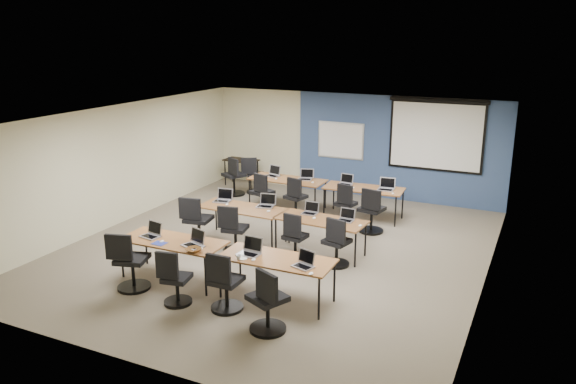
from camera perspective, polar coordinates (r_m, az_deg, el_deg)
The scene contains 58 objects.
floor at distance 11.48m, azimuth -1.03°, elevation -5.76°, with size 8.00×9.00×0.02m, color #6B6354.
ceiling at distance 10.77m, azimuth -1.10°, elevation 7.70°, with size 8.00×9.00×0.02m, color white.
wall_back at distance 15.11m, azimuth 6.54°, elevation 4.81°, with size 8.00×0.04×2.70m, color beige.
wall_front at distance 7.51m, azimuth -16.60°, elevation -7.45°, with size 8.00×0.04×2.70m, color beige.
wall_left at distance 13.27m, azimuth -16.77°, elevation 2.66°, with size 0.04×9.00×2.70m, color beige.
wall_right at distance 10.01m, azimuth 19.94°, elevation -1.85°, with size 0.04×9.00×2.70m, color beige.
blue_accent_panel at distance 14.74m, azimuth 11.11°, elevation 4.33°, with size 5.50×0.04×2.70m, color #3D5977.
whiteboard at distance 15.12m, azimuth 5.38°, elevation 5.23°, with size 1.28×0.03×0.98m.
projector_screen at distance 14.38m, azimuth 14.84°, elevation 5.98°, with size 2.40×0.10×1.82m.
training_table_front_left at distance 10.08m, azimuth -11.62°, elevation -5.05°, with size 1.89×0.79×0.73m.
training_table_front_right at distance 9.13m, azimuth -1.16°, elevation -6.99°, with size 1.88×0.78×0.73m.
training_table_mid_left at distance 11.73m, azimuth -4.69°, elevation -1.77°, with size 1.83×0.76×0.73m.
training_table_mid_right at distance 10.97m, azimuth 3.33°, elevation -3.02°, with size 1.77×0.74×0.73m.
training_table_back_left at distance 13.93m, azimuth -0.08°, elevation 1.16°, with size 1.90×0.79×0.73m.
training_table_back_right at distance 13.26m, azimuth 7.69°, elevation 0.24°, with size 1.85×0.77×0.73m.
laptop_0 at distance 10.32m, azimuth -13.68°, elevation -4.06°, with size 0.34×0.29×0.26m.
mouse_0 at distance 10.02m, azimuth -12.70°, elevation -4.92°, with size 0.06×0.10×0.03m, color white.
task_chair_0 at distance 9.95m, azimuth -15.79°, elevation -7.23°, with size 0.58×0.57×1.04m.
laptop_1 at distance 9.74m, azimuth -9.47°, elevation -5.01°, with size 0.36×0.31×0.27m.
mouse_1 at distance 9.57m, azimuth -8.83°, elevation -5.72°, with size 0.06×0.09×0.03m, color white.
task_chair_1 at distance 9.27m, azimuth -11.46°, elevation -8.99°, with size 0.46×0.46×0.95m.
laptop_2 at distance 9.28m, azimuth -3.86°, elevation -5.89°, with size 0.36×0.30×0.27m.
mouse_2 at distance 9.04m, azimuth -3.53°, elevation -6.88°, with size 0.06×0.10×0.04m, color white.
task_chair_2 at distance 8.95m, azimuth -6.46°, elevation -9.53°, with size 0.52×0.52×1.00m.
laptop_3 at distance 8.80m, azimuth 1.66°, elevation -7.18°, with size 0.32×0.27×0.24m.
mouse_3 at distance 8.54m, azimuth 2.35°, elevation -8.28°, with size 0.07×0.10×0.04m, color white.
task_chair_3 at distance 8.30m, azimuth -2.10°, elevation -11.48°, with size 0.59×0.55×1.03m.
laptop_4 at distance 12.16m, azimuth -6.62°, elevation -0.64°, with size 0.35×0.30×0.26m.
mouse_4 at distance 11.91m, azimuth -6.21°, elevation -1.25°, with size 0.06×0.09×0.03m, color white.
task_chair_4 at distance 11.67m, azimuth -9.25°, elevation -3.31°, with size 0.57×0.57×1.05m.
laptop_5 at distance 11.73m, azimuth -2.24°, elevation -1.17°, with size 0.34×0.29×0.26m.
mouse_5 at distance 11.40m, azimuth -1.99°, elevation -1.95°, with size 0.07×0.10×0.04m, color white.
task_chair_5 at distance 11.19m, azimuth -5.55°, elevation -4.17°, with size 0.51×0.51×0.99m.
laptop_6 at distance 11.27m, azimuth 2.28°, elevation -1.92°, with size 0.30×0.26×0.23m.
mouse_6 at distance 10.99m, azimuth 2.67°, elevation -2.66°, with size 0.07×0.11×0.04m, color white.
task_chair_6 at distance 10.84m, azimuth 0.66°, elevation -4.90°, with size 0.46×0.46×0.95m.
laptop_7 at distance 10.91m, azimuth 5.93°, elevation -2.62°, with size 0.30×0.26×0.23m.
mouse_7 at distance 10.64m, azimuth 7.35°, elevation -3.41°, with size 0.07×0.11×0.04m, color white.
task_chair_7 at distance 10.54m, azimuth 4.94°, elevation -5.49°, with size 0.50×0.50×0.98m.
laptop_8 at distance 14.21m, azimuth -1.52°, elevation 1.90°, with size 0.35×0.30×0.26m.
mouse_8 at distance 13.91m, azimuth -1.21°, elevation 1.36°, with size 0.06×0.09×0.03m, color white.
task_chair_8 at distance 13.59m, azimuth -2.67°, elevation -0.44°, with size 0.54×0.52×1.00m.
laptop_9 at distance 13.87m, azimuth 1.81°, elevation 1.54°, with size 0.33×0.28×0.25m.
mouse_9 at distance 13.57m, azimuth 2.52°, elevation 0.98°, with size 0.06×0.10×0.03m, color white.
task_chair_9 at distance 13.29m, azimuth 0.75°, elevation -0.86°, with size 0.50×0.50×0.98m.
laptop_10 at distance 13.48m, azimuth 5.88°, elevation 1.02°, with size 0.32×0.27×0.25m.
mouse_10 at distance 13.18m, azimuth 6.61°, elevation 0.43°, with size 0.06×0.10×0.03m, color white.
task_chair_10 at distance 12.88m, azimuth 5.84°, elevation -1.53°, with size 0.47×0.47×0.96m.
laptop_11 at distance 13.15m, azimuth 9.95°, elevation 0.51°, with size 0.36×0.31×0.27m.
mouse_11 at distance 12.86m, azimuth 10.60°, elevation -0.14°, with size 0.06×0.09×0.03m, color white.
task_chair_11 at distance 12.36m, azimuth 8.46°, elevation -2.23°, with size 0.55×0.55×1.03m.
blue_mousepad at distance 9.97m, azimuth -12.94°, elevation -5.10°, with size 0.23×0.19×0.01m, color navy.
snack_bowl at distance 9.48m, azimuth -9.59°, elevation -5.81°, with size 0.30×0.30×0.07m, color #954F1D.
snack_plate at distance 9.13m, azimuth -4.70°, elevation -6.72°, with size 0.17×0.17×0.01m, color white.
coffee_cup at distance 9.04m, azimuth -5.04°, elevation -6.69°, with size 0.07×0.07×0.07m, color white.
utility_table at distance 16.05m, azimuth -4.78°, elevation 3.00°, with size 0.96×0.53×0.75m.
spare_chair_a at distance 15.27m, azimuth -3.46°, elevation 1.40°, with size 0.58×0.52×1.00m.
spare_chair_b at distance 15.11m, azimuth -5.52°, elevation 1.29°, with size 0.63×0.58×1.05m.
Camera 1 is at (4.73, -9.55, 4.25)m, focal length 35.00 mm.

